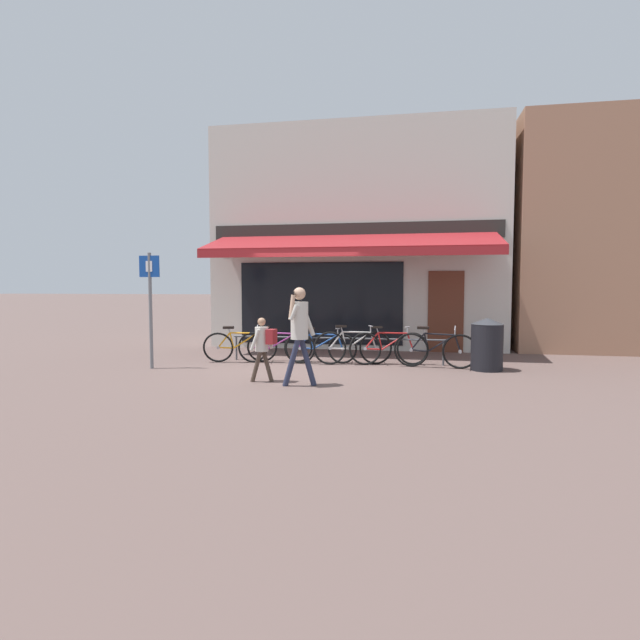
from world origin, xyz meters
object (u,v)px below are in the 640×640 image
object	(u,v)px
bicycle_purple	(276,347)
pedestrian_adult	(300,324)
bicycle_orange	(240,346)
bicycle_red	(389,347)
pedestrian_child	(263,342)
litter_bin	(487,344)
bicycle_black	(435,349)
bicycle_blue	(320,347)
bicycle_silver	(353,347)
parking_sign	(150,298)

from	to	relation	value
bicycle_purple	pedestrian_adult	world-z (taller)	pedestrian_adult
bicycle_orange	bicycle_purple	bearing A→B (deg)	-10.29
pedestrian_adult	bicycle_red	bearing A→B (deg)	-113.55
pedestrian_child	litter_bin	xyz separation A→B (m)	(4.12, 2.01, -0.19)
pedestrian_adult	litter_bin	size ratio (longest dim) A/B	1.60
bicycle_black	litter_bin	bearing A→B (deg)	1.28
pedestrian_child	bicycle_blue	bearing A→B (deg)	-96.39
bicycle_blue	bicycle_red	bearing A→B (deg)	-0.14
bicycle_orange	bicycle_silver	bearing A→B (deg)	-9.73
bicycle_purple	bicycle_silver	world-z (taller)	bicycle_silver
litter_bin	parking_sign	world-z (taller)	parking_sign
bicycle_orange	bicycle_silver	xyz separation A→B (m)	(2.53, 0.17, 0.02)
bicycle_black	litter_bin	world-z (taller)	litter_bin
bicycle_silver	pedestrian_adult	bearing A→B (deg)	-116.81
bicycle_orange	bicycle_purple	world-z (taller)	bicycle_orange
bicycle_orange	pedestrian_child	distance (m)	2.42
bicycle_red	parking_sign	xyz separation A→B (m)	(-4.84, -1.40, 1.09)
bicycle_red	litter_bin	world-z (taller)	litter_bin
bicycle_black	parking_sign	bearing A→B (deg)	-163.28
bicycle_purple	litter_bin	bearing A→B (deg)	-3.92
bicycle_red	pedestrian_child	world-z (taller)	pedestrian_child
bicycle_black	litter_bin	xyz separation A→B (m)	(1.03, -0.08, 0.15)
pedestrian_child	pedestrian_adult	bearing A→B (deg)	169.44
bicycle_blue	pedestrian_adult	size ratio (longest dim) A/B	0.97
pedestrian_adult	litter_bin	distance (m)	4.11
bicycle_purple	bicycle_black	world-z (taller)	bicycle_black
bicycle_blue	pedestrian_adult	distance (m)	2.68
pedestrian_child	litter_bin	bearing A→B (deg)	-146.22
bicycle_silver	bicycle_red	size ratio (longest dim) A/B	0.98
bicycle_silver	litter_bin	bearing A→B (deg)	-17.66
pedestrian_child	parking_sign	xyz separation A→B (m)	(-2.72, 0.94, 0.75)
bicycle_silver	parking_sign	bearing A→B (deg)	-175.00
bicycle_orange	bicycle_blue	xyz separation A→B (m)	(1.78, 0.27, -0.01)
bicycle_red	pedestrian_child	size ratio (longest dim) A/B	1.49
bicycle_purple	pedestrian_child	xyz separation A→B (m)	(0.36, -2.12, 0.35)
bicycle_blue	bicycle_orange	bearing A→B (deg)	-171.68
bicycle_purple	pedestrian_adult	xyz separation A→B (m)	(1.08, -2.36, 0.69)
litter_bin	bicycle_black	bearing A→B (deg)	175.67
bicycle_black	bicycle_purple	bearing A→B (deg)	-175.06
bicycle_orange	bicycle_blue	size ratio (longest dim) A/B	0.99
pedestrian_adult	litter_bin	world-z (taller)	pedestrian_adult
bicycle_black	bicycle_red	bearing A→B (deg)	170.62
bicycle_orange	bicycle_red	world-z (taller)	bicycle_red
bicycle_black	parking_sign	xyz separation A→B (m)	(-5.81, -1.14, 1.08)
bicycle_purple	parking_sign	world-z (taller)	parking_sign
bicycle_orange	litter_bin	bearing A→B (deg)	-14.25
bicycle_orange	pedestrian_adult	distance (m)	3.08
bicycle_orange	parking_sign	xyz separation A→B (m)	(-1.53, -1.14, 1.10)
bicycle_blue	litter_bin	distance (m)	3.55
bicycle_purple	bicycle_black	size ratio (longest dim) A/B	1.02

